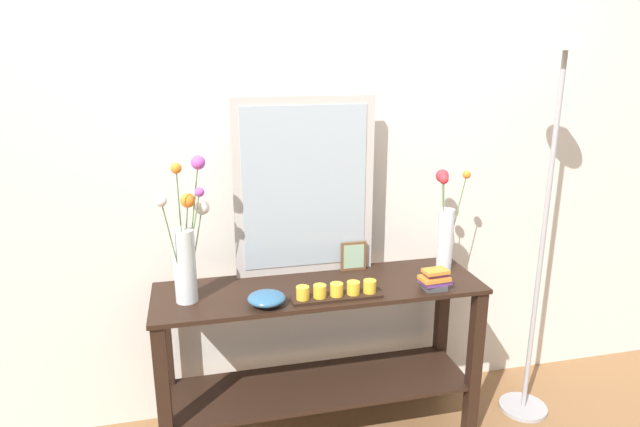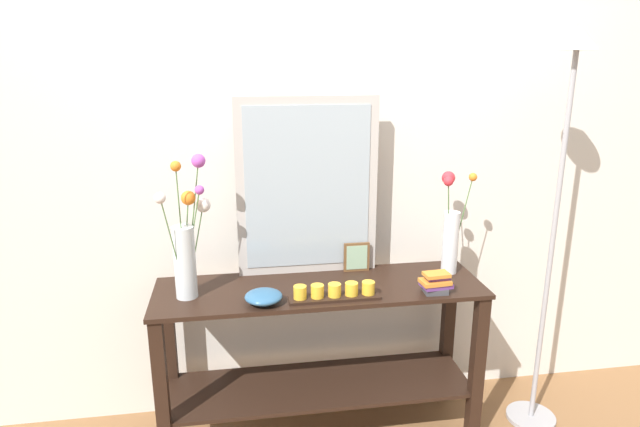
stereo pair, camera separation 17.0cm
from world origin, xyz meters
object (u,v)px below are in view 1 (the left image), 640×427
Objects in this scene: mirror_leaning at (305,188)px; decorative_bowl at (267,298)px; tall_vase_left at (186,248)px; console_table at (320,342)px; picture_frame_small at (354,256)px; floor_lamp at (551,168)px; book_stack at (435,279)px; vase_right at (445,228)px; candle_tray at (337,292)px.

decorative_bowl is at bearing -125.53° from mirror_leaning.
tall_vase_left is 3.88× the size of decorative_bowl.
console_table is at bearing 1.40° from tall_vase_left.
decorative_bowl is (-0.46, -0.29, -0.04)m from picture_frame_small.
decorative_bowl is (0.31, -0.13, -0.20)m from tall_vase_left.
floor_lamp reaches higher than mirror_leaning.
picture_frame_small is 0.08× the size of floor_lamp.
mirror_leaning is (-0.03, 0.19, 0.69)m from console_table.
floor_lamp is (0.58, 0.08, 0.46)m from book_stack.
picture_frame_small is at bearing 165.95° from floor_lamp.
decorative_bowl reaches higher than console_table.
tall_vase_left is 1.27× the size of vase_right.
vase_right is at bearing 13.51° from decorative_bowl.
picture_frame_small is at bearing 60.92° from candle_tray.
picture_frame_small reaches higher than book_stack.
book_stack is (-0.15, -0.22, -0.16)m from vase_right.
mirror_leaning is at bearing 54.47° from decorative_bowl.
book_stack is (0.75, -0.00, 0.01)m from decorative_bowl.
book_stack is at bearing -123.60° from vase_right.
tall_vase_left reaches higher than picture_frame_small.
picture_frame_small reaches higher than decorative_bowl.
console_table is 9.32× the size of decorative_bowl.
console_table is 2.40× the size of tall_vase_left.
vase_right is 3.05× the size of decorative_bowl.
book_stack reaches higher than decorative_bowl.
tall_vase_left is at bearing 172.97° from book_stack.
floor_lamp is at bearing 4.02° from candle_tray.
console_table is 1.33m from floor_lamp.
mirror_leaning is 2.12× the size of candle_tray.
floor_lamp reaches higher than tall_vase_left.
picture_frame_small is at bearing 12.19° from tall_vase_left.
decorative_bowl is at bearing -166.49° from vase_right.
vase_right reaches higher than console_table.
vase_right is 0.55m from floor_lamp.
console_table is 0.78× the size of floor_lamp.
tall_vase_left is 0.81m from picture_frame_small.
console_table is 0.43m from decorative_bowl.
book_stack is (0.49, -0.14, 0.32)m from console_table.
console_table is 0.80m from vase_right.
vase_right is 0.31m from book_stack.
console_table is at bearing 163.52° from book_stack.
tall_vase_left is 0.66m from candle_tray.
mirror_leaning is at bearing 20.20° from tall_vase_left.
vase_right is at bearing -10.10° from picture_frame_small.
picture_frame_small is (-0.43, 0.08, -0.14)m from vase_right.
mirror_leaning reaches higher than tall_vase_left.
console_table is 0.77m from tall_vase_left.
floor_lamp is (1.65, -0.05, 0.27)m from tall_vase_left.
tall_vase_left is (-0.57, -0.01, 0.51)m from console_table.
mirror_leaning is 5.82× the size of picture_frame_small.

